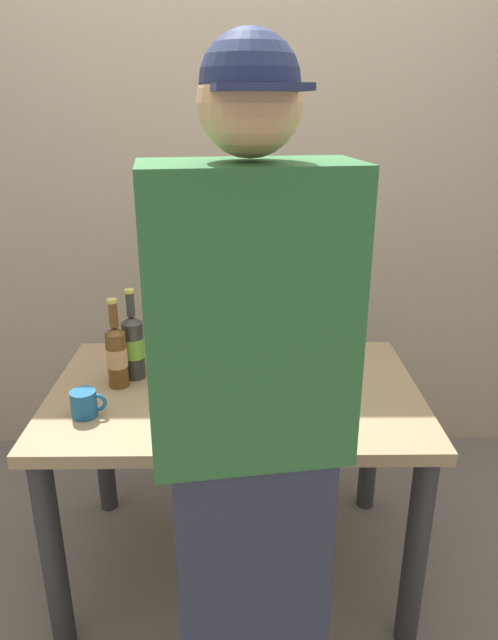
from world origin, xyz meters
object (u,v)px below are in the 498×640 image
(laptop, at_px, (287,367))
(coffee_mug, at_px, (85,404))
(beer_bottle_brown, at_px, (133,345))
(person_figure, at_px, (250,465))
(beer_bottle_dark, at_px, (117,354))
(beer_bottle_green, at_px, (173,354))

(laptop, relative_size, coffee_mug, 3.33)
(beer_bottle_brown, xyz_separation_m, person_figure, (0.40, -0.75, 0.03))
(person_figure, bearing_deg, laptop, 79.29)
(beer_bottle_dark, xyz_separation_m, beer_bottle_brown, (0.04, 0.07, 0.00))
(person_figure, height_order, coffee_mug, person_figure)
(beer_bottle_green, xyz_separation_m, coffee_mug, (-0.25, -0.24, -0.06))
(person_figure, bearing_deg, coffee_mug, 136.39)
(person_figure, distance_m, coffee_mug, 0.71)
(beer_bottle_green, height_order, beer_bottle_dark, beer_bottle_dark)
(beer_bottle_green, distance_m, person_figure, 0.77)
(laptop, relative_size, person_figure, 0.21)
(beer_bottle_dark, distance_m, coffee_mug, 0.23)
(person_figure, relative_size, coffee_mug, 16.01)
(beer_bottle_green, relative_size, coffee_mug, 2.34)
(beer_bottle_green, xyz_separation_m, beer_bottle_dark, (-0.19, -0.04, 0.02))
(laptop, relative_size, beer_bottle_brown, 1.15)
(person_figure, bearing_deg, beer_bottle_brown, 117.83)
(beer_bottle_green, xyz_separation_m, beer_bottle_brown, (-0.14, 0.03, 0.02))
(beer_bottle_green, bearing_deg, laptop, 2.62)
(laptop, height_order, coffee_mug, laptop)
(laptop, relative_size, beer_bottle_dark, 1.19)
(beer_bottle_green, relative_size, person_figure, 0.15)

